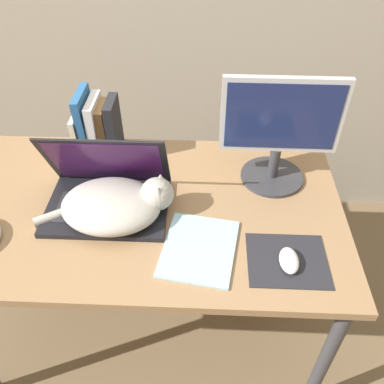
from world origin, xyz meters
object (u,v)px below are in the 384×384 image
Objects in this scene: cat at (117,204)px; book_row at (97,129)px; external_monitor at (280,131)px; notepad at (199,248)px; laptop at (108,193)px; computer_mouse at (289,260)px.

cat is 1.71× the size of book_row.
cat is at bearing -69.41° from book_row.
notepad is (-0.25, -0.34, -0.20)m from external_monitor.
cat is at bearing 154.63° from notepad.
notepad is (0.30, -0.18, -0.05)m from laptop.
external_monitor is at bearing 16.30° from laptop.
notepad is at bearing -30.62° from laptop.
notepad is (0.26, -0.13, -0.05)m from cat.
laptop is 1.52× the size of book_row.
external_monitor is (0.55, 0.16, 0.15)m from laptop.
cat is (0.04, -0.06, 0.01)m from laptop.
computer_mouse is 0.83m from book_row.
book_row is at bearing 142.06° from computer_mouse.
computer_mouse is (0.52, -0.17, -0.04)m from cat.
laptop is at bearing 158.15° from computer_mouse.
computer_mouse is (0.01, -0.39, -0.18)m from external_monitor.
book_row is at bearing 169.62° from external_monitor.
laptop is 0.30m from book_row.
cat is at bearing -157.08° from external_monitor.
external_monitor is 4.09× the size of computer_mouse.
computer_mouse is (0.56, -0.23, -0.03)m from laptop.
external_monitor reaches higher than cat.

